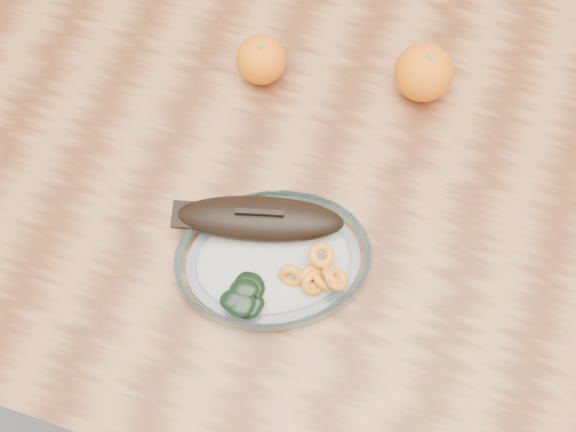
{
  "coord_description": "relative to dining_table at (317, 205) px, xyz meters",
  "views": [
    {
      "loc": [
        0.08,
        -0.37,
        1.63
      ],
      "look_at": [
        -0.02,
        -0.07,
        0.77
      ],
      "focal_mm": 45.0,
      "sensor_mm": 36.0,
      "label": 1
    }
  ],
  "objects": [
    {
      "name": "orange_right",
      "position": [
        0.09,
        0.18,
        0.14
      ],
      "size": [
        0.08,
        0.08,
        0.08
      ],
      "primitive_type": "sphere",
      "color": "#FD5505",
      "rests_on": "dining_table"
    },
    {
      "name": "plated_meal",
      "position": [
        -0.02,
        -0.13,
        0.12
      ],
      "size": [
        0.59,
        0.59,
        0.07
      ],
      "rotation": [
        0.0,
        0.0,
        0.44
      ],
      "color": "white",
      "rests_on": "dining_table"
    },
    {
      "name": "orange_left",
      "position": [
        -0.13,
        0.13,
        0.13
      ],
      "size": [
        0.07,
        0.07,
        0.07
      ],
      "primitive_type": "sphere",
      "color": "#FD5505",
      "rests_on": "dining_table"
    },
    {
      "name": "dining_table",
      "position": [
        0.0,
        0.0,
        0.0
      ],
      "size": [
        1.2,
        0.8,
        0.75
      ],
      "color": "#603016",
      "rests_on": "ground"
    },
    {
      "name": "ground",
      "position": [
        0.0,
        0.0,
        -0.65
      ],
      "size": [
        3.0,
        3.0,
        0.0
      ],
      "primitive_type": "plane",
      "color": "slate",
      "rests_on": "ground"
    }
  ]
}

